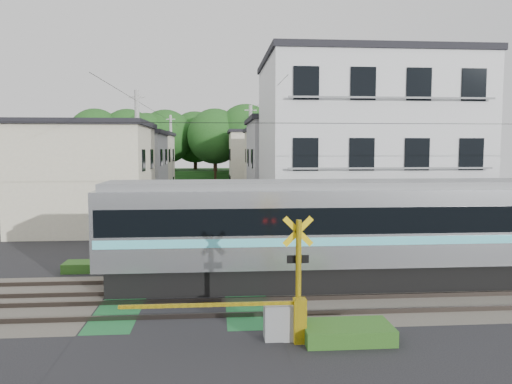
{
  "coord_description": "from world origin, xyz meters",
  "views": [
    {
      "loc": [
        0.98,
        -15.59,
        4.75
      ],
      "look_at": [
        2.64,
        5.0,
        2.94
      ],
      "focal_mm": 35.0,
      "sensor_mm": 36.0,
      "label": 1
    }
  ],
  "objects": [
    {
      "name": "track_bed",
      "position": [
        0.0,
        0.0,
        0.04
      ],
      "size": [
        120.0,
        120.0,
        0.14
      ],
      "color": "#47423A",
      "rests_on": "ground"
    },
    {
      "name": "pedestrian",
      "position": [
        -0.3,
        33.01,
        0.84
      ],
      "size": [
        0.72,
        0.6,
        1.67
      ],
      "primitive_type": "imported",
      "rotation": [
        0.0,
        0.0,
        2.74
      ],
      "color": "#27252F",
      "rests_on": "ground"
    },
    {
      "name": "houses_row",
      "position": [
        0.25,
        25.92,
        3.24
      ],
      "size": [
        22.07,
        31.35,
        6.8
      ],
      "color": "beige",
      "rests_on": "ground"
    },
    {
      "name": "crossing_signal_near",
      "position": [
        2.59,
        -3.65,
        0.71
      ],
      "size": [
        4.74,
        0.65,
        3.09
      ],
      "color": "yellow",
      "rests_on": "ground"
    },
    {
      "name": "crossing_signal_far",
      "position": [
        -2.59,
        3.65,
        0.71
      ],
      "size": [
        4.74,
        0.65,
        3.09
      ],
      "color": "yellow",
      "rests_on": "ground"
    },
    {
      "name": "tree_hill",
      "position": [
        -0.33,
        47.97,
        5.1
      ],
      "size": [
        40.0,
        13.37,
        10.12
      ],
      "color": "#1F501A",
      "rests_on": "ground"
    },
    {
      "name": "catenary",
      "position": [
        6.0,
        0.03,
        3.7
      ],
      "size": [
        60.0,
        5.04,
        7.0
      ],
      "color": "#2D2D33",
      "rests_on": "ground"
    },
    {
      "name": "utility_poles",
      "position": [
        -1.05,
        23.01,
        4.08
      ],
      "size": [
        7.9,
        42.0,
        8.0
      ],
      "color": "#A5A5A0",
      "rests_on": "ground"
    },
    {
      "name": "ground",
      "position": [
        0.0,
        0.0,
        0.0
      ],
      "size": [
        120.0,
        120.0,
        0.0
      ],
      "primitive_type": "plane",
      "color": "black"
    },
    {
      "name": "weed_patches",
      "position": [
        1.76,
        -0.09,
        0.18
      ],
      "size": [
        10.25,
        8.8,
        0.4
      ],
      "color": "#2D5E1E",
      "rests_on": "ground"
    },
    {
      "name": "apartment_block",
      "position": [
        8.5,
        9.49,
        4.66
      ],
      "size": [
        10.2,
        8.36,
        9.3
      ],
      "color": "silver",
      "rests_on": "ground"
    }
  ]
}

